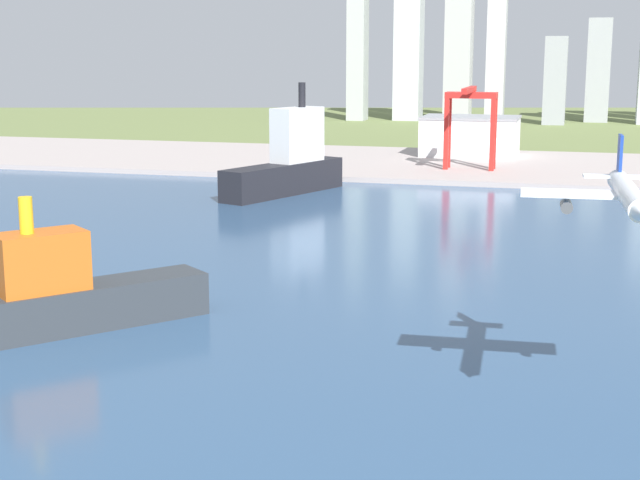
% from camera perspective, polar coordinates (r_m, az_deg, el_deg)
% --- Properties ---
extents(ground_plane, '(2400.00, 2400.00, 0.00)m').
position_cam_1_polar(ground_plane, '(300.75, 10.71, -0.12)').
color(ground_plane, olive).
extents(water_bay, '(840.00, 360.00, 0.15)m').
position_cam_1_polar(water_bay, '(242.40, 9.45, -2.80)').
color(water_bay, '#2D4C70').
rests_on(water_bay, ground).
extents(industrial_pier, '(840.00, 140.00, 2.50)m').
position_cam_1_polar(industrial_pier, '(488.00, 12.71, 4.28)').
color(industrial_pier, '#A49893').
rests_on(industrial_pier, ground).
extents(airplane_landing, '(31.55, 36.22, 10.68)m').
position_cam_1_polar(airplane_landing, '(148.35, 18.00, 2.64)').
color(airplane_landing, white).
extents(container_barge, '(40.89, 46.30, 29.36)m').
position_cam_1_polar(container_barge, '(207.99, -14.34, -3.07)').
color(container_barge, '#2D3338').
rests_on(container_barge, water_bay).
extents(cargo_ship, '(35.28, 67.02, 45.50)m').
position_cam_1_polar(cargo_ship, '(394.59, -1.91, 4.64)').
color(cargo_ship, black).
rests_on(cargo_ship, water_bay).
extents(port_crane_red, '(24.27, 38.25, 39.49)m').
position_cam_1_polar(port_crane_red, '(460.30, 9.04, 7.70)').
color(port_crane_red, red).
rests_on(port_crane_red, industrial_pier).
extents(warehouse_main, '(51.85, 38.05, 21.19)m').
position_cam_1_polar(warehouse_main, '(526.22, 9.02, 6.20)').
color(warehouse_main, white).
rests_on(warehouse_main, industrial_pier).
extents(distant_skyline, '(372.59, 66.83, 156.60)m').
position_cam_1_polar(distant_skyline, '(822.17, 14.44, 11.42)').
color(distant_skyline, '#A4A9A9').
rests_on(distant_skyline, ground).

